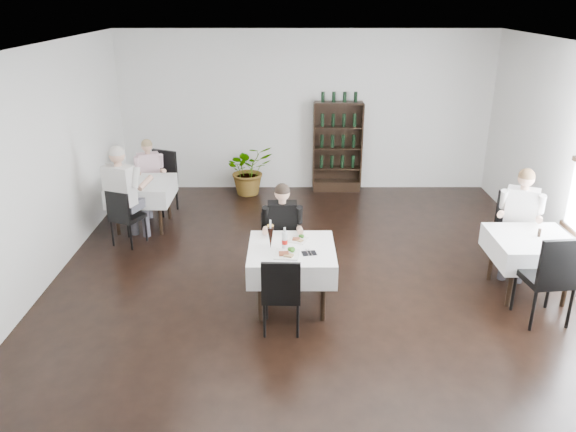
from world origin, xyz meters
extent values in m
plane|color=black|center=(0.00, 0.00, 0.00)|extent=(9.00, 9.00, 0.00)
plane|color=white|center=(0.00, 0.00, 3.00)|extent=(9.00, 9.00, 0.00)
plane|color=white|center=(0.00, 4.50, 1.50)|extent=(7.00, 0.00, 7.00)
plane|color=white|center=(-3.50, 0.00, 1.50)|extent=(0.00, 9.00, 9.00)
cube|color=black|center=(0.60, 4.32, 0.10)|extent=(0.90, 0.28, 0.20)
cylinder|color=black|center=(-0.67, -0.36, 0.35)|extent=(0.06, 0.06, 0.71)
cylinder|color=black|center=(-0.67, 0.36, 0.35)|extent=(0.06, 0.06, 0.71)
cylinder|color=black|center=(0.07, -0.36, 0.35)|extent=(0.06, 0.06, 0.71)
cylinder|color=black|center=(0.07, 0.36, 0.35)|extent=(0.06, 0.06, 0.71)
cube|color=black|center=(-0.30, 0.00, 0.73)|extent=(0.85, 0.85, 0.04)
cube|color=white|center=(-0.30, 0.00, 0.62)|extent=(1.03, 1.03, 0.30)
cylinder|color=black|center=(-3.04, 2.16, 0.35)|extent=(0.06, 0.06, 0.71)
cylinder|color=black|center=(-3.04, 2.84, 0.35)|extent=(0.06, 0.06, 0.71)
cylinder|color=black|center=(-2.36, 2.16, 0.35)|extent=(0.06, 0.06, 0.71)
cylinder|color=black|center=(-2.36, 2.84, 0.35)|extent=(0.06, 0.06, 0.71)
cube|color=black|center=(-2.70, 2.50, 0.73)|extent=(0.80, 0.80, 0.04)
cube|color=white|center=(-2.70, 2.50, 0.62)|extent=(0.98, 0.98, 0.30)
cylinder|color=black|center=(2.36, -0.04, 0.35)|extent=(0.06, 0.06, 0.71)
cylinder|color=black|center=(2.36, 0.64, 0.35)|extent=(0.06, 0.06, 0.71)
cylinder|color=black|center=(3.04, -0.04, 0.35)|extent=(0.06, 0.06, 0.71)
cylinder|color=black|center=(3.04, 0.64, 0.35)|extent=(0.06, 0.06, 0.71)
cube|color=black|center=(2.70, 0.30, 0.73)|extent=(0.80, 0.80, 0.04)
cube|color=white|center=(2.70, 0.30, 0.62)|extent=(0.98, 0.98, 0.30)
imported|color=#285D1F|center=(-1.08, 4.12, 0.48)|extent=(1.08, 1.01, 0.96)
cylinder|color=black|center=(-0.53, 0.39, 0.21)|extent=(0.03, 0.03, 0.43)
cylinder|color=black|center=(-0.66, 0.74, 0.21)|extent=(0.03, 0.03, 0.43)
cylinder|color=black|center=(-0.18, 0.52, 0.21)|extent=(0.03, 0.03, 0.43)
cylinder|color=black|center=(-0.32, 0.87, 0.21)|extent=(0.03, 0.03, 0.43)
cube|color=black|center=(-0.42, 0.63, 0.45)|extent=(0.55, 0.55, 0.06)
cube|color=black|center=(-0.49, 0.81, 0.70)|extent=(0.41, 0.20, 0.46)
cylinder|color=black|center=(-0.23, -0.36, 0.21)|extent=(0.03, 0.03, 0.42)
cylinder|color=black|center=(-0.24, -0.72, 0.21)|extent=(0.03, 0.03, 0.42)
cylinder|color=black|center=(-0.59, -0.35, 0.21)|extent=(0.03, 0.03, 0.42)
cylinder|color=black|center=(-0.60, -0.71, 0.21)|extent=(0.03, 0.03, 0.42)
cube|color=black|center=(-0.41, -0.54, 0.45)|extent=(0.44, 0.44, 0.06)
cube|color=black|center=(-0.42, -0.73, 0.70)|extent=(0.43, 0.06, 0.46)
cylinder|color=black|center=(-2.86, 3.08, 0.24)|extent=(0.04, 0.04, 0.48)
cylinder|color=black|center=(-2.69, 3.46, 0.24)|extent=(0.04, 0.04, 0.48)
cylinder|color=black|center=(-2.48, 2.90, 0.24)|extent=(0.04, 0.04, 0.48)
cylinder|color=black|center=(-2.31, 3.28, 0.24)|extent=(0.04, 0.04, 0.48)
cube|color=black|center=(-2.59, 3.18, 0.51)|extent=(0.64, 0.64, 0.07)
cube|color=black|center=(-2.49, 3.38, 0.80)|extent=(0.46, 0.25, 0.52)
cylinder|color=black|center=(-2.53, 1.90, 0.20)|extent=(0.03, 0.03, 0.41)
cylinder|color=black|center=(-2.68, 1.58, 0.20)|extent=(0.03, 0.03, 0.41)
cylinder|color=black|center=(-2.85, 2.05, 0.20)|extent=(0.03, 0.03, 0.41)
cylinder|color=black|center=(-3.00, 1.73, 0.20)|extent=(0.03, 0.03, 0.41)
cube|color=black|center=(-2.77, 1.81, 0.43)|extent=(0.54, 0.54, 0.06)
cube|color=black|center=(-2.84, 1.65, 0.67)|extent=(0.39, 0.21, 0.44)
cylinder|color=black|center=(2.64, 0.81, 0.24)|extent=(0.04, 0.04, 0.49)
cylinder|color=black|center=(2.61, 1.23, 0.24)|extent=(0.04, 0.04, 0.49)
cylinder|color=black|center=(3.06, 0.84, 0.24)|extent=(0.04, 0.04, 0.49)
cylinder|color=black|center=(3.03, 1.26, 0.24)|extent=(0.04, 0.04, 0.49)
cube|color=black|center=(2.83, 1.03, 0.52)|extent=(0.52, 0.52, 0.07)
cube|color=black|center=(2.81, 1.26, 0.80)|extent=(0.49, 0.09, 0.53)
cylinder|color=black|center=(2.81, -0.08, 0.26)|extent=(0.04, 0.04, 0.51)
cylinder|color=black|center=(2.86, -0.53, 0.26)|extent=(0.04, 0.04, 0.51)
cylinder|color=black|center=(2.37, -0.14, 0.26)|extent=(0.04, 0.04, 0.51)
cylinder|color=black|center=(2.42, -0.58, 0.26)|extent=(0.04, 0.04, 0.51)
cube|color=black|center=(2.62, -0.33, 0.54)|extent=(0.57, 0.57, 0.08)
cube|color=black|center=(2.64, -0.56, 0.85)|extent=(0.51, 0.12, 0.56)
cube|color=#43434B|center=(-0.51, 0.49, 0.53)|extent=(0.14, 0.40, 0.13)
cylinder|color=#43434B|center=(-0.50, 0.32, 0.23)|extent=(0.10, 0.10, 0.46)
cube|color=#43434B|center=(-0.32, 0.49, 0.53)|extent=(0.14, 0.40, 0.13)
cylinder|color=#43434B|center=(-0.31, 0.32, 0.23)|extent=(0.10, 0.10, 0.46)
cube|color=black|center=(-0.42, 0.67, 0.84)|extent=(0.38, 0.22, 0.52)
cylinder|color=tan|center=(-0.63, 0.41, 0.82)|extent=(0.08, 0.29, 0.15)
cylinder|color=tan|center=(-0.19, 0.42, 0.82)|extent=(0.08, 0.29, 0.15)
sphere|color=tan|center=(-0.42, 0.65, 1.23)|extent=(0.20, 0.20, 0.20)
sphere|color=black|center=(-0.42, 0.65, 1.26)|extent=(0.20, 0.20, 0.20)
cube|color=#43434B|center=(-2.76, 3.04, 0.50)|extent=(0.25, 0.40, 0.13)
cylinder|color=#43434B|center=(-2.71, 2.88, 0.22)|extent=(0.10, 0.10, 0.44)
cube|color=#43434B|center=(-2.60, 3.10, 0.50)|extent=(0.25, 0.40, 0.13)
cylinder|color=#43434B|center=(-2.54, 2.95, 0.22)|extent=(0.10, 0.10, 0.44)
cube|color=beige|center=(-2.74, 3.23, 0.80)|extent=(0.41, 0.31, 0.49)
cylinder|color=tan|center=(-2.85, 2.93, 0.78)|extent=(0.17, 0.29, 0.14)
cylinder|color=tan|center=(-2.46, 3.07, 0.78)|extent=(0.17, 0.29, 0.14)
sphere|color=tan|center=(-2.73, 3.21, 1.17)|extent=(0.19, 0.19, 0.19)
sphere|color=olive|center=(-2.73, 3.21, 1.20)|extent=(0.19, 0.19, 0.19)
cube|color=#43434B|center=(-2.64, 1.91, 0.60)|extent=(0.30, 0.48, 0.15)
cylinder|color=#43434B|center=(-2.58, 2.09, 0.26)|extent=(0.12, 0.12, 0.53)
cube|color=#43434B|center=(-2.85, 1.98, 0.60)|extent=(0.30, 0.48, 0.15)
cylinder|color=#43434B|center=(-2.78, 2.17, 0.26)|extent=(0.12, 0.12, 0.53)
cube|color=silver|center=(-2.82, 1.75, 0.96)|extent=(0.49, 0.37, 0.59)
cylinder|color=tan|center=(-2.48, 1.94, 0.94)|extent=(0.20, 0.34, 0.17)
cylinder|color=tan|center=(-2.95, 2.11, 0.94)|extent=(0.20, 0.34, 0.17)
sphere|color=tan|center=(-2.81, 1.78, 1.41)|extent=(0.23, 0.23, 0.23)
sphere|color=beige|center=(-2.81, 1.78, 1.44)|extent=(0.23, 0.23, 0.23)
cube|color=#43434B|center=(2.61, 0.82, 0.57)|extent=(0.31, 0.45, 0.14)
cylinder|color=#43434B|center=(2.54, 0.66, 0.25)|extent=(0.11, 0.11, 0.50)
cube|color=#43434B|center=(2.80, 0.74, 0.57)|extent=(0.31, 0.45, 0.14)
cylinder|color=#43434B|center=(2.72, 0.57, 0.25)|extent=(0.11, 0.11, 0.50)
cube|color=silver|center=(2.79, 0.95, 0.90)|extent=(0.46, 0.37, 0.56)
cylinder|color=tan|center=(2.46, 0.80, 0.88)|extent=(0.21, 0.32, 0.16)
cylinder|color=tan|center=(2.88, 0.61, 0.88)|extent=(0.21, 0.32, 0.16)
sphere|color=tan|center=(2.78, 0.94, 1.33)|extent=(0.21, 0.21, 0.21)
sphere|color=brown|center=(2.78, 0.94, 1.36)|extent=(0.21, 0.21, 0.21)
cube|color=white|center=(-0.22, 0.21, 0.78)|extent=(0.28, 0.28, 0.02)
cube|color=#5D291A|center=(-0.24, 0.19, 0.80)|extent=(0.10, 0.08, 0.02)
sphere|color=#306F1D|center=(-0.17, 0.25, 0.81)|extent=(0.05, 0.05, 0.05)
cube|color=olive|center=(-0.20, 0.16, 0.79)|extent=(0.10, 0.10, 0.02)
cube|color=white|center=(-0.36, -0.21, 0.78)|extent=(0.30, 0.30, 0.02)
cube|color=#5D291A|center=(-0.39, -0.23, 0.80)|extent=(0.12, 0.10, 0.03)
sphere|color=#306F1D|center=(-0.29, -0.16, 0.82)|extent=(0.07, 0.07, 0.07)
cube|color=olive|center=(-0.34, -0.27, 0.80)|extent=(0.12, 0.11, 0.02)
cone|color=black|center=(-0.55, -0.01, 0.90)|extent=(0.08, 0.08, 0.26)
cylinder|color=silver|center=(-0.55, -0.01, 1.06)|extent=(0.02, 0.02, 0.07)
cone|color=#B5832E|center=(-0.55, 0.05, 0.91)|extent=(0.08, 0.08, 0.27)
cylinder|color=silver|center=(-0.55, 0.05, 1.07)|extent=(0.02, 0.02, 0.07)
cylinder|color=silver|center=(-0.38, -0.04, 0.88)|extent=(0.07, 0.07, 0.22)
cylinder|color=#B9100A|center=(-0.38, -0.04, 0.86)|extent=(0.07, 0.07, 0.05)
cylinder|color=silver|center=(-0.38, -0.04, 1.02)|extent=(0.03, 0.03, 0.05)
cube|color=black|center=(-0.10, -0.16, 0.77)|extent=(0.19, 0.16, 0.01)
cylinder|color=silver|center=(-0.12, -0.16, 0.78)|extent=(0.04, 0.18, 0.01)
cylinder|color=silver|center=(-0.08, -0.16, 0.78)|extent=(0.05, 0.18, 0.01)
cylinder|color=black|center=(2.78, 0.33, 0.82)|extent=(0.05, 0.05, 0.10)
camera|label=1|loc=(-0.35, -6.05, 3.59)|focal=35.00mm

